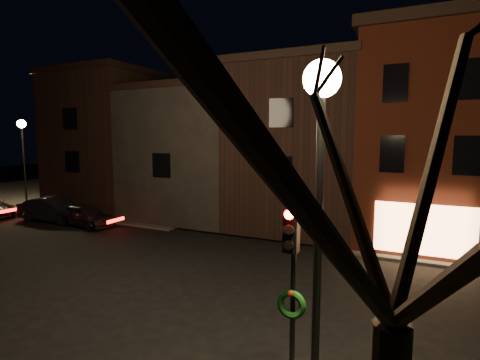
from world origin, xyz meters
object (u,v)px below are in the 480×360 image
object	(u,v)px
street_lamp_far	(22,139)
bare_tree_right	(406,46)
street_lamp_near	(320,150)
parked_car_b	(54,210)
parked_car_a	(86,215)
traffic_signal	(292,275)

from	to	relation	value
street_lamp_far	bare_tree_right	size ratio (longest dim) A/B	0.76
street_lamp_far	street_lamp_near	bearing A→B (deg)	-25.83
street_lamp_near	bare_tree_right	world-z (taller)	bare_tree_right
parked_car_b	street_lamp_near	bearing A→B (deg)	-122.34
parked_car_a	parked_car_b	xyz separation A→B (m)	(-2.82, 0.03, 0.08)
street_lamp_near	bare_tree_right	bearing A→B (deg)	-62.53
bare_tree_right	parked_car_a	bearing A→B (deg)	145.13
street_lamp_near	parked_car_a	distance (m)	19.70
street_lamp_far	bare_tree_right	distance (m)	30.32
bare_tree_right	street_lamp_far	bearing A→B (deg)	150.98
traffic_signal	bare_tree_right	bearing A→B (deg)	-57.59
traffic_signal	parked_car_a	bearing A→B (deg)	149.39
bare_tree_right	parked_car_b	size ratio (longest dim) A/B	1.83
street_lamp_far	parked_car_b	size ratio (longest dim) A/B	1.39
street_lamp_near	traffic_signal	bearing A→B (deg)	140.63
street_lamp_near	bare_tree_right	size ratio (longest dim) A/B	0.76
street_lamp_far	parked_car_b	xyz separation A→B (m)	(5.93, -2.31, -4.41)
street_lamp_far	parked_car_a	size ratio (longest dim) A/B	1.62
street_lamp_far	bare_tree_right	xyz separation A→B (m)	(26.50, -14.70, 0.97)
parked_car_b	parked_car_a	bearing A→B (deg)	-95.72
street_lamp_near	parked_car_b	distance (m)	22.10
street_lamp_far	parked_car_b	bearing A→B (deg)	-21.25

